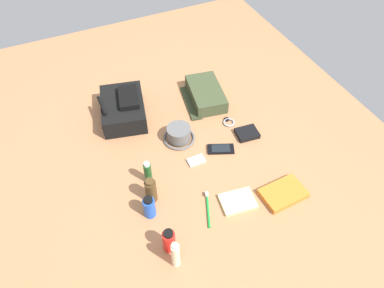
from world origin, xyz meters
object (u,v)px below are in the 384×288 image
Objects in this scene: paperback_novel at (283,193)px; notepad at (238,201)px; wallet at (247,133)px; shampoo_bottle at (148,173)px; cell_phone at (221,149)px; sunscreen_spray at (169,241)px; media_player at (196,160)px; backpack at (124,108)px; wristwatch at (229,122)px; deodorant_spray at (149,207)px; cologne_bottle at (151,190)px; toothbrush at (208,207)px; toiletry_pouch at (205,94)px; bucket_hat at (179,134)px; lotion_bottle at (175,255)px.

paperback_novel is 0.21m from notepad.
shampoo_bottle is at bearing 102.55° from wallet.
sunscreen_spray is at bearing 131.10° from cell_phone.
paperback_novel reaches higher than media_player.
backpack is 0.93m from paperback_novel.
wallet is at bearing -81.22° from media_player.
sunscreen_spray reaches higher than wristwatch.
wallet is at bearing -28.21° from notepad.
deodorant_spray is at bearing 161.81° from shampoo_bottle.
cologne_bottle reaches higher than wristwatch.
wristwatch is at bearing -58.35° from media_player.
toothbrush is at bearing 142.84° from cell_phone.
deodorant_spray is at bearing 72.14° from toothbrush.
toiletry_pouch is 0.78m from deodorant_spray.
toiletry_pouch is 3.75× the size of media_player.
deodorant_spray is 0.66m from wallet.
bucket_hat is at bearing 46.05° from cell_phone.
cologne_bottle is at bearing 67.30° from paperback_novel.
toiletry_pouch is 0.35m from wallet.
cell_phone is at bearing -66.23° from deodorant_spray.
wallet is at bearing -126.78° from backpack.
shampoo_bottle is 0.55m from wristwatch.
paperback_novel is at bearing -177.19° from toiletry_pouch.
shampoo_bottle is at bearing 36.83° from toothbrush.
cologne_bottle reaches higher than paperback_novel.
notepad reaches higher than cell_phone.
media_player is at bearing 121.65° from wristwatch.
deodorant_spray reaches higher than toothbrush.
media_player is at bearing -14.12° from toothbrush.
lotion_bottle is 0.07m from sunscreen_spray.
wristwatch is at bearing 27.08° from wallet.
cologne_bottle reaches higher than cell_phone.
deodorant_spray is (0.18, 0.02, -0.00)m from sunscreen_spray.
bucket_hat is at bearing 130.76° from toiletry_pouch.
toiletry_pouch is 1.97× the size of lotion_bottle.
lotion_bottle is 1.36× the size of deodorant_spray.
toiletry_pouch is at bearing -24.98° from toothbrush.
sunscreen_spray is at bearing 114.36° from toothbrush.
lotion_bottle reaches higher than toothbrush.
wallet reaches higher than cell_phone.
paperback_novel is at bearing -80.66° from lotion_bottle.
wristwatch is at bearing -119.95° from backpack.
wallet is (0.39, -0.04, 0.00)m from paperback_novel.
notepad is at bearing -117.56° from cologne_bottle.
notepad is at bearing 166.26° from cell_phone.
toothbrush is at bearing 135.32° from wallet.
notepad is at bearing 150.13° from wallet.
shampoo_bottle is (0.34, -0.04, 0.00)m from sunscreen_spray.
toothbrush is at bearing -65.64° from sunscreen_spray.
backpack is 0.50m from media_player.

